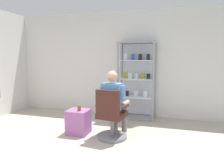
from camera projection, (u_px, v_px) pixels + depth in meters
name	position (u px, v px, depth m)	size (l,w,h in m)	color
back_wall	(124.00, 64.00, 5.50)	(6.00, 0.10, 2.70)	silver
display_cabinet_main	(137.00, 80.00, 5.21)	(0.90, 0.45, 1.90)	gray
office_chair	(111.00, 119.00, 3.91)	(0.59, 0.56, 0.96)	slate
seated_shopkeeper	(114.00, 100.00, 4.02)	(0.52, 0.59, 1.29)	slate
storage_crate	(78.00, 122.00, 4.21)	(0.41, 0.38, 0.49)	#9E599E
tea_glass	(79.00, 108.00, 4.10)	(0.07, 0.07, 0.11)	brown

